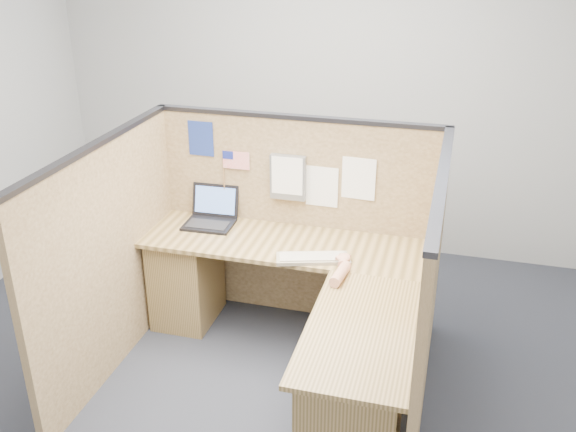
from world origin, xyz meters
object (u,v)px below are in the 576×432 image
(mouse, at_px, (344,261))
(l_desk, at_px, (296,319))
(keyboard, at_px, (312,258))
(laptop, at_px, (212,214))

(mouse, bearing_deg, l_desk, -143.69)
(keyboard, bearing_deg, l_desk, -122.67)
(l_desk, xyz_separation_m, mouse, (0.26, 0.19, 0.36))
(l_desk, distance_m, mouse, 0.48)
(l_desk, bearing_deg, keyboard, 74.44)
(l_desk, distance_m, laptop, 1.04)
(laptop, height_order, keyboard, laptop)
(keyboard, height_order, mouse, mouse)
(keyboard, bearing_deg, laptop, 138.73)
(keyboard, bearing_deg, mouse, -17.11)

